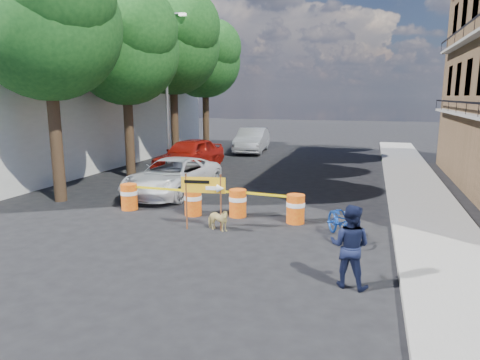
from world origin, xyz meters
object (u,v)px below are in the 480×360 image
Objects in this scene: dog at (218,220)px; sedan_red at (190,155)px; barrel_far_left at (129,196)px; bicycle at (341,206)px; detour_sign at (208,190)px; pedestrian at (350,246)px; sedan_silver at (252,140)px; barrel_mid_left at (193,201)px; barrel_mid_right at (238,202)px; suv_white at (173,176)px; barrel_far_right at (296,208)px.

dog is 0.16× the size of sedan_red.
bicycle is (7.25, -1.12, 0.49)m from barrel_far_left.
pedestrian reaches higher than detour_sign.
sedan_silver is at bearing 88.79° from sedan_red.
dog is (3.76, -1.37, -0.14)m from barrel_far_left.
barrel_mid_left is 1.13× the size of dog.
barrel_mid_right is 1.63m from dog.
bicycle reaches higher than barrel_mid_right.
barrel_mid_left is 3.41m from suv_white.
dog is (0.27, 0.02, -0.89)m from detour_sign.
detour_sign is at bearing -51.54° from barrel_mid_left.
sedan_silver is (-3.78, 17.51, 0.52)m from dog.
suv_white is (-2.04, 2.72, 0.24)m from barrel_mid_left.
bicycle is 0.38× the size of sedan_red.
sedan_silver reaches higher than dog.
bicycle reaches higher than dog.
detour_sign reaches higher than barrel_far_right.
suv_white reaches higher than barrel_mid_right.
sedan_silver is at bearing 92.78° from detour_sign.
barrel_mid_right and barrel_far_right have the same top height.
pedestrian is 9.92m from suv_white.
pedestrian is at bearing -41.54° from detour_sign.
sedan_silver reaches higher than suv_white.
suv_white is at bearing 118.84° from detour_sign.
sedan_red reaches higher than barrel_mid_right.
pedestrian is 21.60m from sedan_silver.
sedan_silver reaches higher than detour_sign.
detour_sign is (1.09, -1.37, 0.75)m from barrel_mid_left.
sedan_red is 8.37m from sedan_silver.
detour_sign is at bearing 160.23° from bicycle.
sedan_red is at bearing -41.55° from pedestrian.
bicycle reaches higher than pedestrian.
barrel_far_right is 6.04m from suv_white.
barrel_mid_right is 0.17× the size of sedan_silver.
barrel_mid_right is 1.94m from barrel_far_right.
detour_sign is (-2.31, -1.47, 0.75)m from barrel_far_right.
barrel_far_right is at bearing 23.99° from detour_sign.
detour_sign is 4.93m from pedestrian.
dog is at bearing 160.24° from bicycle.
barrel_mid_right is at bearing 174.98° from barrel_far_right.
barrel_mid_right is at bearing -30.72° from suv_white.
suv_white is 0.99× the size of sedan_silver.
pedestrian is at bearing -47.11° from sedan_red.
bicycle reaches higher than barrel_mid_left.
sedan_silver is (-5.82, 16.05, 0.38)m from barrel_far_right.
barrel_far_right is 0.53× the size of detour_sign.
barrel_far_left and barrel_far_right have the same top height.
barrel_mid_right is at bearing 11.33° from dog.
sedan_red reaches higher than barrel_far_left.
barrel_mid_left is 0.52× the size of pedestrian.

